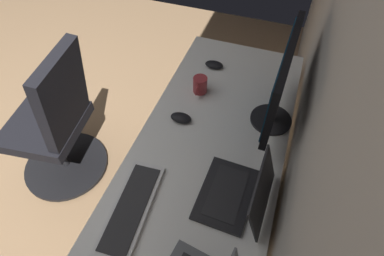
# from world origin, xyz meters

# --- Properties ---
(wall_back) EXTENTS (5.00, 0.10, 2.60)m
(wall_back) POSITION_xyz_m (0.00, 2.07, 1.30)
(wall_back) COLOR beige
(wall_back) RESTS_ON ground
(desk) EXTENTS (1.82, 0.67, 0.73)m
(desk) POSITION_xyz_m (-0.14, 1.67, 0.66)
(desk) COLOR white
(desk) RESTS_ON ground
(drawer_pedestal) EXTENTS (0.40, 0.51, 0.69)m
(drawer_pedestal) POSITION_xyz_m (-0.11, 1.69, 0.35)
(drawer_pedestal) COLOR white
(drawer_pedestal) RESTS_ON ground
(monitor_primary) EXTENTS (0.57, 0.20, 0.43)m
(monitor_primary) POSITION_xyz_m (-0.49, 1.90, 0.98)
(monitor_primary) COLOR black
(monitor_primary) RESTS_ON desk
(laptop_leftmost) EXTENTS (0.31, 0.28, 0.20)m
(laptop_leftmost) POSITION_xyz_m (-0.02, 1.85, 0.78)
(laptop_leftmost) COLOR black
(laptop_leftmost) RESTS_ON desk
(keyboard_main) EXTENTS (0.43, 0.17, 0.02)m
(keyboard_main) POSITION_xyz_m (0.16, 1.47, 0.74)
(keyboard_main) COLOR silver
(keyboard_main) RESTS_ON desk
(mouse_main) EXTENTS (0.06, 0.10, 0.03)m
(mouse_main) POSITION_xyz_m (-0.79, 1.52, 0.75)
(mouse_main) COLOR black
(mouse_main) RESTS_ON desk
(mouse_spare) EXTENTS (0.06, 0.10, 0.03)m
(mouse_spare) POSITION_xyz_m (-0.34, 1.49, 0.75)
(mouse_spare) COLOR black
(mouse_spare) RESTS_ON desk
(coffee_mug) EXTENTS (0.11, 0.07, 0.09)m
(coffee_mug) POSITION_xyz_m (-0.57, 1.51, 0.77)
(coffee_mug) COLOR #A53338
(coffee_mug) RESTS_ON desk
(office_chair) EXTENTS (0.56, 0.58, 0.97)m
(office_chair) POSITION_xyz_m (-0.27, 0.72, 0.46)
(office_chair) COLOR black
(office_chair) RESTS_ON ground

